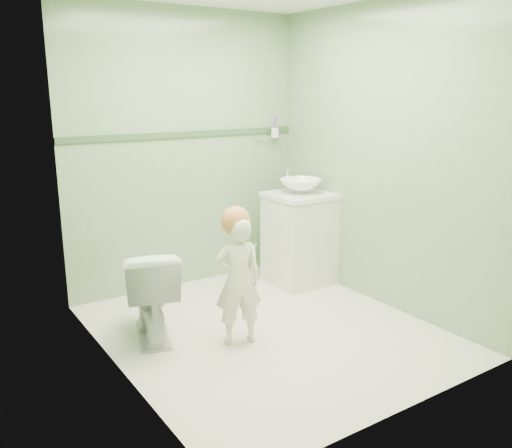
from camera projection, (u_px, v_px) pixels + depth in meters
ground at (267, 331)px, 3.98m from camera, size 2.50×2.50×0.00m
room_shell at (268, 169)px, 3.68m from camera, size 2.50×2.54×2.40m
trim_stripe at (186, 134)px, 4.65m from camera, size 2.20×0.02×0.05m
vanity at (299, 240)px, 4.90m from camera, size 0.52×0.50×0.80m
counter at (300, 195)px, 4.80m from camera, size 0.54×0.52×0.04m
basin at (300, 186)px, 4.78m from camera, size 0.37×0.37×0.13m
faucet at (288, 174)px, 4.91m from camera, size 0.03×0.13×0.18m
cup_holder at (274, 132)px, 5.09m from camera, size 0.26×0.07×0.21m
toilet at (150, 292)px, 3.81m from camera, size 0.55×0.74×0.67m
toddler at (238, 281)px, 3.69m from camera, size 0.38×0.31×0.91m
hair_cap at (236, 221)px, 3.61m from camera, size 0.20×0.20×0.20m
teal_toothbrush at (253, 243)px, 3.53m from camera, size 0.11×0.14×0.08m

